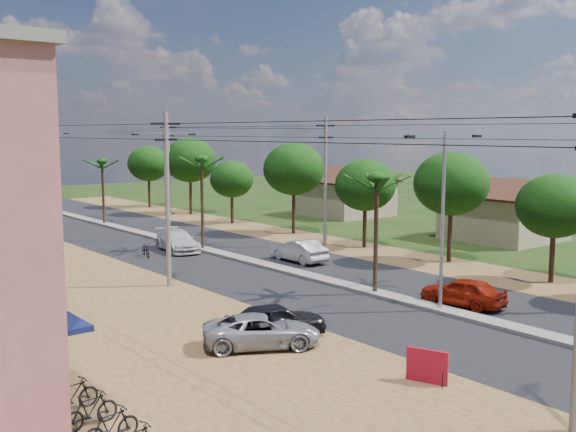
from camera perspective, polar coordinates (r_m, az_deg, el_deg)
name	(u,v)px	position (r m, az deg, el deg)	size (l,w,h in m)	color
ground	(440,312)	(31.17, 12.74, -7.91)	(160.00, 160.00, 0.00)	black
road	(246,261)	(41.86, -3.60, -3.85)	(12.00, 110.00, 0.04)	black
median	(219,253)	(44.29, -5.85, -3.17)	(1.00, 90.00, 0.18)	#605E56
dirt_lot_west	(41,333)	(29.06, -20.16, -9.25)	(18.00, 46.00, 0.04)	brown
dirt_shoulder_east	(345,247)	(47.20, 4.85, -2.61)	(5.00, 90.00, 0.03)	brown
house_east_near	(504,208)	(52.53, 17.82, 0.69)	(7.60, 7.50, 4.60)	gray
house_east_far	(346,190)	(64.80, 4.90, 2.17)	(7.60, 7.50, 4.60)	gray
tree_east_b	(555,206)	(38.08, 21.63, 0.79)	(4.00, 4.00, 5.83)	black
tree_east_c	(451,184)	(42.19, 13.66, 2.69)	(4.60, 4.60, 6.83)	black
tree_east_d	(365,185)	(46.59, 6.56, 2.60)	(4.20, 4.20, 6.13)	black
tree_east_e	(294,169)	(52.57, 0.48, 3.99)	(4.80, 4.80, 7.14)	black
tree_east_f	(232,179)	(58.80, -4.79, 3.13)	(3.80, 3.80, 5.52)	black
tree_east_g	(190,160)	(65.79, -8.30, 4.69)	(5.00, 5.00, 7.38)	black
tree_east_h	(149,164)	(72.67, -11.72, 4.37)	(4.40, 4.40, 6.52)	black
palm_median_near	(377,183)	(32.83, 7.52, 2.78)	(2.00, 2.00, 6.15)	black
palm_median_mid	(202,163)	(45.31, -7.33, 4.44)	(2.00, 2.00, 6.55)	black
palm_median_far	(102,164)	(59.54, -15.46, 4.27)	(2.00, 2.00, 5.85)	black
streetlight_near	(443,206)	(30.29, 12.99, 0.87)	(5.10, 0.18, 8.00)	gray
streetlight_mid	(165,176)	(49.69, -10.35, 3.33)	(5.10, 0.18, 8.00)	gray
streetlight_far	(45,163)	(72.60, -19.88, 4.20)	(5.10, 0.18, 8.00)	gray
utility_pole_w_b	(167,196)	(34.98, -10.18, 1.72)	(1.60, 0.24, 9.00)	#605E56
utility_pole_w_c	(26,174)	(55.23, -21.28, 3.31)	(1.60, 0.24, 9.00)	#605E56
utility_pole_e_b	(325,179)	(46.68, 3.17, 3.16)	(1.60, 0.24, 9.00)	#605E56
utility_pole_e_c	(169,166)	(64.67, -10.04, 4.18)	(1.60, 0.24, 9.00)	#605E56
car_red_near	(463,293)	(32.11, 14.59, -6.30)	(1.57, 3.90, 1.33)	maroon
car_silver_mid	(299,251)	(41.47, 0.91, -3.01)	(1.44, 4.12, 1.36)	gray
car_white_far	(177,241)	(45.77, -9.35, -2.12)	(1.94, 4.78, 1.39)	#B1B1AD
car_parked_silver	(262,332)	(25.44, -2.23, -9.76)	(2.02, 4.39, 1.22)	gray
car_parked_dark	(276,321)	(26.50, -1.06, -8.90)	(1.60, 3.98, 1.36)	black
moto_rider_west_a	(146,250)	(44.14, -11.93, -2.82)	(0.63, 1.80, 0.95)	black
moto_rider_west_b	(59,229)	(55.37, -18.80, -1.03)	(0.45, 1.59, 0.96)	black
roadside_sign	(427,367)	(22.43, 11.69, -12.39)	(0.58, 1.30, 1.13)	maroon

